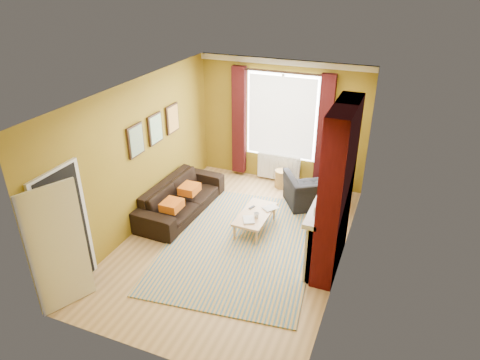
% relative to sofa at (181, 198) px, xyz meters
% --- Properties ---
extents(ground, '(5.50, 5.50, 0.00)m').
position_rel_sofa_xyz_m(ground, '(1.42, -0.57, -0.33)').
color(ground, olive).
rests_on(ground, ground).
extents(room_walls, '(3.82, 5.54, 2.83)m').
position_rel_sofa_xyz_m(room_walls, '(2.06, -0.30, 1.06)').
color(room_walls, olive).
rests_on(room_walls, ground).
extents(striped_rug, '(3.01, 3.89, 0.02)m').
position_rel_sofa_xyz_m(striped_rug, '(1.53, -0.60, -0.32)').
color(striped_rug, '#2F5D82').
rests_on(striped_rug, ground).
extents(sofa, '(0.96, 2.27, 0.65)m').
position_rel_sofa_xyz_m(sofa, '(0.00, 0.00, 0.00)').
color(sofa, black).
rests_on(sofa, ground).
extents(armchair, '(1.41, 1.37, 0.70)m').
position_rel_sofa_xyz_m(armchair, '(2.42, 1.26, 0.02)').
color(armchair, black).
rests_on(armchair, ground).
extents(coffee_table, '(0.56, 1.09, 0.36)m').
position_rel_sofa_xyz_m(coffee_table, '(1.62, -0.05, -0.01)').
color(coffee_table, tan).
rests_on(coffee_table, ground).
extents(wicker_stool, '(0.33, 0.33, 0.41)m').
position_rel_sofa_xyz_m(wicker_stool, '(1.58, 1.83, -0.12)').
color(wicker_stool, '#A27F46').
rests_on(wicker_stool, ground).
extents(floor_lamp, '(0.35, 0.35, 1.80)m').
position_rel_sofa_xyz_m(floor_lamp, '(2.97, 1.58, 1.10)').
color(floor_lamp, black).
rests_on(floor_lamp, ground).
extents(book_a, '(0.31, 0.34, 0.03)m').
position_rel_sofa_xyz_m(book_a, '(1.51, -0.38, 0.05)').
color(book_a, '#999999').
rests_on(book_a, coffee_table).
extents(book_b, '(0.34, 0.35, 0.02)m').
position_rel_sofa_xyz_m(book_b, '(1.75, 0.29, 0.04)').
color(book_b, '#999999').
rests_on(book_b, coffee_table).
extents(mug, '(0.13, 0.13, 0.10)m').
position_rel_sofa_xyz_m(mug, '(1.70, -0.19, 0.08)').
color(mug, '#999999').
rests_on(mug, coffee_table).
extents(tv_remote, '(0.09, 0.15, 0.02)m').
position_rel_sofa_xyz_m(tv_remote, '(1.49, 0.11, 0.04)').
color(tv_remote, '#262628').
rests_on(tv_remote, coffee_table).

